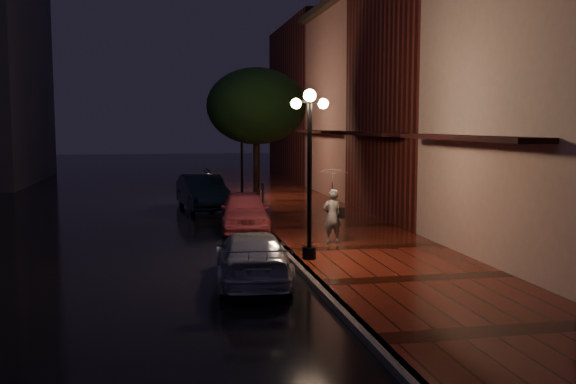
{
  "coord_description": "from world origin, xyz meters",
  "views": [
    {
      "loc": [
        -3.3,
        -20.76,
        3.57
      ],
      "look_at": [
        0.69,
        -0.47,
        1.4
      ],
      "focal_mm": 40.0,
      "sensor_mm": 36.0,
      "label": 1
    }
  ],
  "objects": [
    {
      "name": "storefront_near",
      "position": [
        7.0,
        -6.0,
        4.25
      ],
      "size": [
        5.0,
        8.0,
        8.5
      ],
      "primitive_type": "cube",
      "color": "gray",
      "rests_on": "ground"
    },
    {
      "name": "streetlamp_far",
      "position": [
        0.35,
        9.0,
        2.6
      ],
      "size": [
        0.96,
        0.36,
        4.31
      ],
      "color": "black",
      "rests_on": "sidewalk"
    },
    {
      "name": "storefront_far",
      "position": [
        7.0,
        10.0,
        4.5
      ],
      "size": [
        5.0,
        8.0,
        9.0
      ],
      "primitive_type": "cube",
      "color": "#8C5951",
      "rests_on": "ground"
    },
    {
      "name": "parking_meter",
      "position": [
        0.15,
        1.39,
        0.98
      ],
      "size": [
        0.15,
        0.13,
        1.37
      ],
      "rotation": [
        0.0,
        0.0,
        -0.3
      ],
      "color": "black",
      "rests_on": "sidewalk"
    },
    {
      "name": "street_tree",
      "position": [
        0.61,
        5.99,
        4.24
      ],
      "size": [
        4.16,
        4.16,
        5.8
      ],
      "color": "black",
      "rests_on": "sidewalk"
    },
    {
      "name": "storefront_mid",
      "position": [
        7.0,
        2.0,
        5.5
      ],
      "size": [
        5.0,
        8.0,
        11.0
      ],
      "primitive_type": "cube",
      "color": "#511914",
      "rests_on": "ground"
    },
    {
      "name": "storefront_extra",
      "position": [
        7.0,
        20.0,
        5.0
      ],
      "size": [
        5.0,
        12.0,
        10.0
      ],
      "primitive_type": "cube",
      "color": "#511914",
      "rests_on": "ground"
    },
    {
      "name": "woman_with_umbrella",
      "position": [
        1.5,
        -2.96,
        1.6
      ],
      "size": [
        0.91,
        0.93,
        2.2
      ],
      "rotation": [
        0.0,
        0.0,
        3.27
      ],
      "color": "silver",
      "rests_on": "sidewalk"
    },
    {
      "name": "silver_car",
      "position": [
        -1.34,
        -6.6,
        0.58
      ],
      "size": [
        1.95,
        4.14,
        1.17
      ],
      "primitive_type": "imported",
      "rotation": [
        0.0,
        0.0,
        3.06
      ],
      "color": "#B8B7C0",
      "rests_on": "ground"
    },
    {
      "name": "navy_car",
      "position": [
        -1.66,
        6.41,
        0.74
      ],
      "size": [
        2.17,
        4.67,
        1.48
      ],
      "primitive_type": "imported",
      "rotation": [
        0.0,
        0.0,
        0.14
      ],
      "color": "black",
      "rests_on": "ground"
    },
    {
      "name": "sidewalk",
      "position": [
        2.25,
        0.0,
        0.07
      ],
      "size": [
        4.5,
        60.0,
        0.15
      ],
      "primitive_type": "cube",
      "color": "#49190D",
      "rests_on": "ground"
    },
    {
      "name": "curb",
      "position": [
        0.0,
        0.0,
        0.07
      ],
      "size": [
        0.25,
        60.0,
        0.15
      ],
      "primitive_type": "cube",
      "color": "#595451",
      "rests_on": "ground"
    },
    {
      "name": "ground",
      "position": [
        0.0,
        0.0,
        0.0
      ],
      "size": [
        120.0,
        120.0,
        0.0
      ],
      "primitive_type": "plane",
      "color": "black",
      "rests_on": "ground"
    },
    {
      "name": "streetlamp_near",
      "position": [
        0.35,
        -5.0,
        2.6
      ],
      "size": [
        0.96,
        0.36,
        4.31
      ],
      "color": "black",
      "rests_on": "sidewalk"
    },
    {
      "name": "pink_car",
      "position": [
        -0.6,
        0.63,
        0.67
      ],
      "size": [
        1.94,
        4.09,
        1.35
      ],
      "primitive_type": "imported",
      "rotation": [
        0.0,
        0.0,
        -0.09
      ],
      "color": "#E45E6A",
      "rests_on": "ground"
    }
  ]
}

